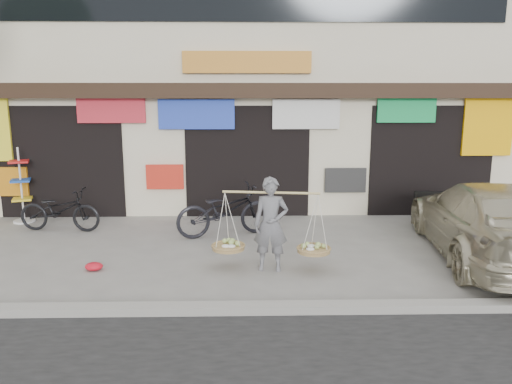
{
  "coord_description": "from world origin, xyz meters",
  "views": [
    {
      "loc": [
        -0.06,
        -8.53,
        3.07
      ],
      "look_at": [
        0.15,
        0.9,
        1.13
      ],
      "focal_mm": 35.0,
      "sensor_mm": 36.0,
      "label": 1
    }
  ],
  "objects_px": {
    "street_vendor": "(271,228)",
    "display_rack": "(22,192)",
    "bike_0": "(60,210)",
    "bike_2": "(225,210)",
    "suv": "(489,221)"
  },
  "relations": [
    {
      "from": "bike_0",
      "to": "suv",
      "type": "bearing_deg",
      "value": -96.73
    },
    {
      "from": "bike_0",
      "to": "display_rack",
      "type": "bearing_deg",
      "value": 62.15
    },
    {
      "from": "bike_0",
      "to": "bike_2",
      "type": "height_order",
      "value": "bike_2"
    },
    {
      "from": "display_rack",
      "to": "bike_2",
      "type": "bearing_deg",
      "value": -14.36
    },
    {
      "from": "street_vendor",
      "to": "display_rack",
      "type": "relative_size",
      "value": 1.14
    },
    {
      "from": "street_vendor",
      "to": "suv",
      "type": "xyz_separation_m",
      "value": [
        4.04,
        0.54,
        -0.04
      ]
    },
    {
      "from": "suv",
      "to": "street_vendor",
      "type": "bearing_deg",
      "value": 14.46
    },
    {
      "from": "street_vendor",
      "to": "display_rack",
      "type": "height_order",
      "value": "display_rack"
    },
    {
      "from": "suv",
      "to": "bike_0",
      "type": "bearing_deg",
      "value": -6.36
    },
    {
      "from": "bike_2",
      "to": "suv",
      "type": "relative_size",
      "value": 0.41
    },
    {
      "from": "bike_2",
      "to": "display_rack",
      "type": "relative_size",
      "value": 1.19
    },
    {
      "from": "street_vendor",
      "to": "display_rack",
      "type": "distance_m",
      "value": 6.57
    },
    {
      "from": "bike_0",
      "to": "display_rack",
      "type": "height_order",
      "value": "display_rack"
    },
    {
      "from": "bike_2",
      "to": "suv",
      "type": "height_order",
      "value": "suv"
    },
    {
      "from": "bike_0",
      "to": "suv",
      "type": "height_order",
      "value": "suv"
    }
  ]
}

